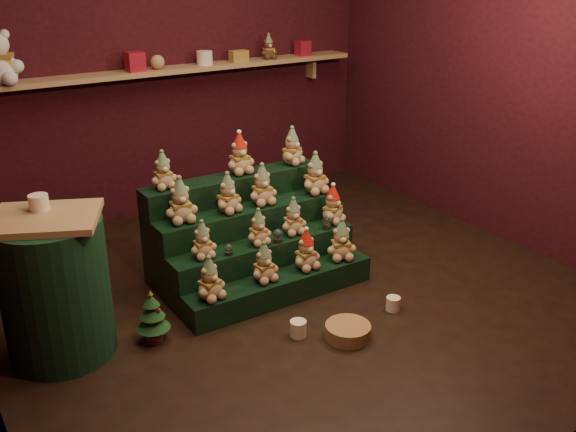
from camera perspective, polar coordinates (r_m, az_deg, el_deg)
ground at (r=4.61m, az=0.27°, el=-6.60°), size 4.00×4.00×0.00m
back_wall at (r=5.92m, az=-10.92°, el=13.84°), size 4.00×0.10×2.80m
right_wall at (r=5.50m, az=18.96°, el=12.45°), size 0.10×4.00×2.80m
back_shelf at (r=5.78m, az=-10.15°, el=12.63°), size 3.60×0.26×0.24m
riser_tier_front at (r=4.45m, az=-0.61°, el=-6.40°), size 1.40×0.22×0.18m
riser_tier_midfront at (r=4.57m, az=-2.09°, el=-4.30°), size 1.40×0.22×0.36m
riser_tier_midback at (r=4.71m, az=-3.48°, el=-2.31°), size 1.40×0.22×0.54m
riser_tier_back at (r=4.85m, az=-4.79°, el=-0.44°), size 1.40×0.22×0.72m
teddy_0 at (r=4.10m, az=-6.99°, el=-5.53°), size 0.25×0.23×0.29m
teddy_1 at (r=4.29m, az=-2.13°, el=-4.13°), size 0.21×0.19×0.28m
teddy_2 at (r=4.45m, az=1.62°, el=-3.02°), size 0.22×0.20×0.29m
teddy_3 at (r=4.61m, az=4.76°, el=-2.10°), size 0.27×0.26×0.30m
teddy_4 at (r=4.25m, az=-7.62°, el=-2.08°), size 0.19×0.17×0.25m
teddy_5 at (r=4.41m, az=-2.64°, el=-0.98°), size 0.18×0.16×0.25m
teddy_6 at (r=4.57m, az=0.48°, el=-0.03°), size 0.21×0.19×0.27m
teddy_7 at (r=4.77m, az=4.00°, el=1.03°), size 0.26×0.25×0.29m
teddy_8 at (r=4.36m, az=-9.55°, el=1.40°), size 0.24×0.22×0.31m
teddy_9 at (r=4.49m, az=-5.37°, el=2.05°), size 0.24×0.23×0.28m
teddy_10 at (r=4.62m, az=-2.31°, el=2.79°), size 0.22×0.20×0.30m
teddy_11 at (r=4.84m, az=2.43°, el=3.80°), size 0.23×0.21×0.31m
teddy_12 at (r=4.49m, az=-11.05°, el=4.01°), size 0.19×0.17×0.26m
teddy_13 at (r=4.73m, az=-4.32°, el=5.54°), size 0.22×0.20×0.30m
teddy_14 at (r=4.94m, az=0.36°, el=6.24°), size 0.26×0.25×0.28m
snow_globe_a at (r=4.30m, az=-5.28°, el=-2.97°), size 0.06×0.06×0.08m
snow_globe_b at (r=4.47m, az=-0.92°, el=-1.75°), size 0.07×0.07×0.09m
snow_globe_c at (r=4.69m, az=3.48°, el=-0.62°), size 0.07×0.07×0.09m
side_table at (r=3.96m, az=-19.98°, el=-5.96°), size 0.73×0.68×0.89m
table_ornament at (r=3.86m, az=-21.28°, el=1.14°), size 0.11×0.11×0.09m
mini_christmas_tree at (r=4.05m, az=-11.96°, el=-8.74°), size 0.21×0.21×0.35m
mug_left at (r=4.07m, az=0.91°, el=-9.97°), size 0.10×0.10×0.10m
mug_right at (r=4.40m, az=9.33°, el=-7.70°), size 0.10×0.10×0.10m
wicker_basket at (r=4.07m, az=5.34°, el=-10.17°), size 0.37×0.37×0.09m
brown_bear at (r=6.15m, az=-1.73°, el=14.81°), size 0.17×0.16×0.22m
gift_tin_red_a at (r=5.61m, az=-13.45°, el=13.20°), size 0.14×0.14×0.16m
gift_tin_cream at (r=5.86m, az=-7.43°, el=13.76°), size 0.14×0.14×0.12m
gift_tin_red_b at (r=6.37m, az=1.33°, el=14.69°), size 0.12×0.12×0.14m
shelf_plush_ball at (r=5.69m, az=-11.53°, el=13.26°), size 0.12×0.12×0.12m
scarf_gift_box at (r=6.02m, az=-4.40°, el=14.00°), size 0.16×0.10×0.10m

